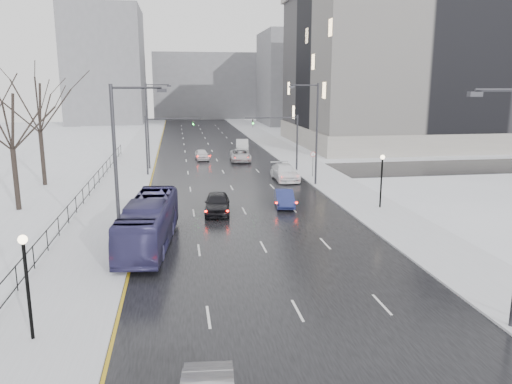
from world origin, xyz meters
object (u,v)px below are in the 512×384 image
mast_signal_right (288,136)px  sedan_center_near (217,203)px  lamppost_r_mid (382,173)px  sedan_center_far (202,154)px  tree_park_e (45,186)px  tree_park_d (19,211)px  bus (149,223)px  no_uturn_sign (313,157)px  sedan_right_far (285,172)px  streetlight_r_mid (315,129)px  streetlight_l_near (120,167)px  streetlight_l_far (150,122)px  sedan_right_near (284,198)px  lamppost_l (26,272)px  sedan_right_distant (242,145)px  sedan_right_cross (240,155)px  mast_signal_left (156,138)px

mast_signal_right → sedan_center_near: mast_signal_right is taller
lamppost_r_mid → sedan_center_far: bearing=114.4°
tree_park_e → sedan_center_near: (16.04, -13.36, 0.85)m
tree_park_d → bus: bearing=-44.5°
tree_park_e → no_uturn_sign: size_ratio=5.00×
sedan_right_far → mast_signal_right: bearing=73.3°
streetlight_r_mid → streetlight_l_near: (-16.33, -20.00, 0.00)m
bus → tree_park_d: bearing=141.6°
streetlight_l_far → sedan_right_near: 23.64m
streetlight_r_mid → sedan_right_far: (-2.24, 3.06, -4.76)m
tree_park_e → sedan_center_far: bearing=41.8°
streetlight_l_near → bus: size_ratio=0.93×
lamppost_l → sedan_center_far: bearing=79.0°
streetlight_l_near → streetlight_l_far: same height
no_uturn_sign → sedan_right_distant: (-4.70, 22.45, -1.41)m
sedan_center_near → sedan_right_cross: 26.49m
tree_park_d → lamppost_r_mid: size_ratio=2.92×
tree_park_e → streetlight_l_far: (10.03, 8.00, 5.62)m
mast_signal_left → sedan_right_distant: (11.83, 18.45, -3.21)m
sedan_center_near → sedan_right_cross: (5.12, 25.99, -0.04)m
streetlight_r_mid → no_uturn_sign: 5.30m
mast_signal_left → no_uturn_sign: (16.53, -4.00, -1.81)m
tree_park_e → sedan_right_far: tree_park_e is taller
sedan_center_near → sedan_center_far: size_ratio=1.16×
tree_park_d → bus: tree_park_d is taller
tree_park_e → sedan_center_far: tree_park_e is taller
no_uturn_sign → sedan_right_far: no_uturn_sign is taller
streetlight_l_far → sedan_right_cross: 12.98m
bus → sedan_right_far: bus is taller
tree_park_e → lamppost_r_mid: bearing=-25.6°
tree_park_d → sedan_right_near: size_ratio=2.99×
lamppost_l → mast_signal_left: size_ratio=0.66×
sedan_center_far → sedan_center_near: bearing=-94.5°
streetlight_l_far → sedan_right_cross: (11.13, 4.63, -4.80)m
tree_park_e → sedan_center_far: size_ratio=3.30×
lamppost_r_mid → sedan_right_cross: size_ratio=0.77×
tree_park_e → lamppost_r_mid: (29.20, -14.00, 2.94)m
no_uturn_sign → lamppost_l: bearing=-122.3°
streetlight_r_mid → mast_signal_left: bearing=152.7°
mast_signal_right → bus: 28.60m
sedan_center_near → streetlight_l_far: bearing=111.4°
tree_park_d → sedan_right_cross: tree_park_d is taller
tree_park_e → sedan_right_cross: (21.16, 12.63, 0.81)m
sedan_center_near → sedan_right_cross: bearing=84.5°
bus → tree_park_e: bearing=124.6°
streetlight_r_mid → sedan_right_far: streetlight_r_mid is taller
sedan_right_cross → sedan_right_distant: size_ratio=1.08×
sedan_right_far → mast_signal_left: bearing=158.6°
mast_signal_right → sedan_right_far: 6.08m
mast_signal_left → sedan_right_cross: bearing=40.0°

